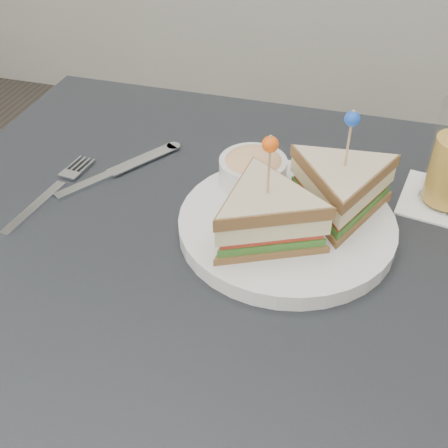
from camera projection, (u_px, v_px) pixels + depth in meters
The scene contains 4 objects.
table at pixel (214, 308), 0.68m from camera, with size 0.80×0.80×0.75m.
plate_meal at pixel (295, 203), 0.65m from camera, with size 0.30×0.28×0.15m.
cutlery_fork at pixel (54, 189), 0.73m from camera, with size 0.04×0.18×0.01m.
cutlery_knife at pixel (116, 172), 0.77m from camera, with size 0.12×0.18×0.01m.
Camera 1 is at (0.14, -0.44, 1.18)m, focal length 45.00 mm.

